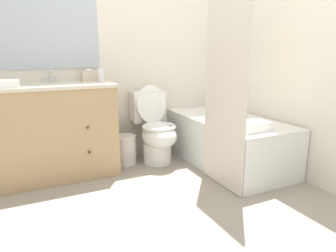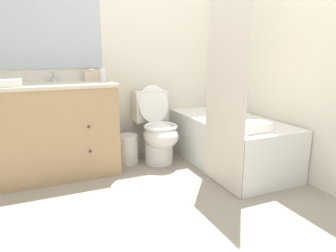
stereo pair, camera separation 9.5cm
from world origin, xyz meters
name	(u,v)px [view 1 (the left image)]	position (x,y,z in m)	size (l,w,h in m)	color
ground_plane	(195,224)	(0.00, 0.00, 0.00)	(14.00, 14.00, 0.00)	gray
wall_back	(120,43)	(-0.01, 1.61, 1.25)	(8.00, 0.06, 2.50)	silver
wall_right	(269,43)	(1.29, 0.79, 1.25)	(0.05, 2.58, 2.50)	silver
vanity_cabinet	(57,130)	(-0.74, 1.31, 0.45)	(1.06, 0.58, 0.88)	tan
sink_faucet	(50,78)	(-0.74, 1.51, 0.92)	(0.14, 0.12, 0.12)	silver
toilet	(155,130)	(0.24, 1.26, 0.35)	(0.37, 0.62, 0.82)	white
bathtub	(227,141)	(0.90, 0.87, 0.25)	(0.71, 1.42, 0.50)	white
shower_curtain	(226,73)	(0.53, 0.45, 0.99)	(0.01, 0.57, 1.98)	silver
wastebasket	(125,150)	(-0.08, 1.33, 0.15)	(0.23, 0.23, 0.31)	silver
tissue_box	(89,76)	(-0.38, 1.47, 0.93)	(0.14, 0.12, 0.12)	beige
soap_dispenser	(101,74)	(-0.29, 1.34, 0.95)	(0.06, 0.06, 0.16)	white
hand_towel_folded	(4,84)	(-1.12, 1.16, 0.91)	(0.22, 0.16, 0.06)	white
bath_towel_folded	(253,126)	(0.77, 0.35, 0.54)	(0.29, 0.18, 0.08)	white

